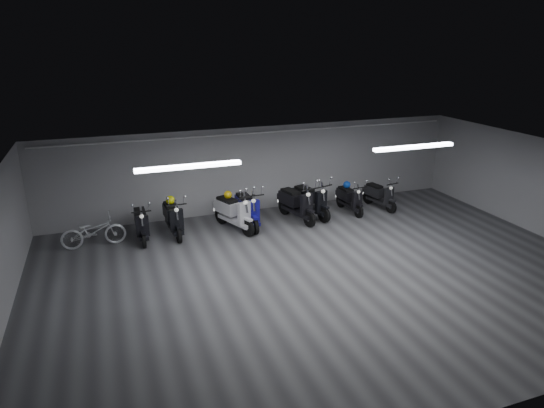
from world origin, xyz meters
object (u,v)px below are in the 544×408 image
object	(u,v)px
scooter_0	(141,218)
scooter_7	(311,195)
scooter_5	(297,198)
scooter_9	(380,191)
scooter_8	(350,194)
helmet_0	(228,195)
scooter_2	(234,206)
bicycle	(93,228)
helmet_1	(347,185)
helmet_2	(170,200)
scooter_1	(173,212)
scooter_4	(247,204)

from	to	relation	value
scooter_0	scooter_7	bearing A→B (deg)	1.39
scooter_5	scooter_9	size ratio (longest dim) A/B	1.20
scooter_8	helmet_0	size ratio (longest dim) A/B	6.80
scooter_5	scooter_8	size ratio (longest dim) A/B	1.19
scooter_7	scooter_9	world-z (taller)	scooter_7
scooter_2	bicycle	xyz separation A→B (m)	(-3.97, 0.14, -0.19)
scooter_5	helmet_0	bearing A→B (deg)	161.49
scooter_0	scooter_5	bearing A→B (deg)	-0.43
helmet_1	scooter_5	bearing A→B (deg)	-170.62
helmet_2	helmet_1	bearing A→B (deg)	-0.71
scooter_1	scooter_5	distance (m)	3.83
helmet_2	scooter_7	bearing A→B (deg)	-2.99
bicycle	helmet_1	distance (m)	7.97
scooter_4	helmet_0	size ratio (longest dim) A/B	8.03
bicycle	helmet_2	xyz separation A→B (m)	(2.19, 0.34, 0.45)
helmet_0	helmet_2	size ratio (longest dim) A/B	0.93
scooter_8	helmet_2	xyz separation A→B (m)	(-5.78, 0.30, 0.38)
scooter_2	helmet_2	xyz separation A→B (m)	(-1.78, 0.48, 0.26)
scooter_4	scooter_1	bearing A→B (deg)	175.99
scooter_0	helmet_0	distance (m)	2.61
scooter_1	helmet_2	size ratio (longest dim) A/B	7.08
scooter_4	scooter_8	distance (m)	3.54
scooter_9	scooter_4	bearing A→B (deg)	169.29
scooter_7	scooter_8	world-z (taller)	scooter_7
scooter_2	bicycle	bearing A→B (deg)	156.77
scooter_0	scooter_5	world-z (taller)	scooter_5
scooter_1	scooter_8	bearing A→B (deg)	-3.78
scooter_2	helmet_1	bearing A→B (deg)	-15.45
scooter_2	scooter_8	distance (m)	4.01
scooter_4	scooter_8	world-z (taller)	scooter_4
helmet_2	scooter_2	bearing A→B (deg)	-15.00
bicycle	helmet_0	bearing A→B (deg)	-90.94
scooter_9	bicycle	bearing A→B (deg)	168.85
scooter_7	bicycle	distance (m)	6.59
scooter_7	helmet_1	distance (m)	1.39
scooter_1	helmet_2	xyz separation A→B (m)	(-0.02, 0.26, 0.30)
scooter_0	helmet_1	distance (m)	6.67
scooter_0	scooter_1	distance (m)	0.91
scooter_8	helmet_2	distance (m)	5.80
scooter_8	helmet_2	world-z (taller)	scooter_8
scooter_2	helmet_0	bearing A→B (deg)	90.00
scooter_2	helmet_0	world-z (taller)	scooter_2
scooter_4	helmet_2	xyz separation A→B (m)	(-2.25, 0.35, 0.26)
scooter_5	scooter_7	world-z (taller)	scooter_5
helmet_1	helmet_2	xyz separation A→B (m)	(-5.77, 0.07, 0.11)
scooter_1	scooter_2	size ratio (longest dim) A/B	0.94
scooter_7	scooter_1	bearing A→B (deg)	164.39
bicycle	helmet_1	bearing A→B (deg)	-90.80
scooter_8	helmet_1	distance (m)	0.36
scooter_9	helmet_2	size ratio (longest dim) A/B	6.27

